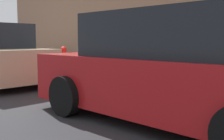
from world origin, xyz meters
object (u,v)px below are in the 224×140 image
object	(u,v)px
suitcase_teal_4	(131,68)
suitcase_red_8	(82,63)
suitcase_red_1	(182,72)
suitcase_maroon_6	(104,65)
suitcase_silver_7	(90,63)
suitcase_silver_0	(205,73)
suitcase_black_3	(147,70)
parked_car_red_0	(172,71)
fire_hydrant	(64,58)
bollard_post	(51,59)
suitcase_olive_5	(118,68)
suitcase_navy_2	(164,68)

from	to	relation	value
suitcase_teal_4	suitcase_red_8	size ratio (longest dim) A/B	0.76
suitcase_red_1	suitcase_red_8	world-z (taller)	suitcase_red_8
suitcase_maroon_6	suitcase_silver_7	world-z (taller)	suitcase_maroon_6
suitcase_silver_0	suitcase_black_3	bearing A→B (deg)	1.57
suitcase_silver_7	parked_car_red_0	bearing A→B (deg)	150.24
suitcase_red_8	parked_car_red_0	size ratio (longest dim) A/B	0.19
suitcase_black_3	suitcase_silver_7	distance (m)	2.09
suitcase_silver_0	parked_car_red_0	bearing A→B (deg)	102.97
fire_hydrant	suitcase_red_1	bearing A→B (deg)	179.25
suitcase_silver_7	suitcase_red_8	xyz separation A→B (m)	(0.49, -0.13, -0.04)
parked_car_red_0	suitcase_silver_7	bearing A→B (deg)	-29.76
suitcase_silver_0	suitcase_teal_4	distance (m)	2.09
suitcase_silver_0	bollard_post	distance (m)	5.54
suitcase_black_3	suitcase_red_8	world-z (taller)	suitcase_red_8
suitcase_olive_5	parked_car_red_0	bearing A→B (deg)	141.35
suitcase_black_3	bollard_post	bearing A→B (deg)	2.53
suitcase_black_3	suitcase_maroon_6	size ratio (longest dim) A/B	0.91
fire_hydrant	parked_car_red_0	distance (m)	6.16
suitcase_maroon_6	parked_car_red_0	world-z (taller)	parked_car_red_0
suitcase_maroon_6	suitcase_silver_7	xyz separation A→B (m)	(0.52, 0.11, 0.03)
suitcase_black_3	bollard_post	distance (m)	3.95
suitcase_teal_4	suitcase_red_1	bearing A→B (deg)	178.57
suitcase_silver_0	suitcase_red_8	xyz separation A→B (m)	(4.16, 0.01, 0.01)
suitcase_maroon_6	bollard_post	distance (m)	2.39
suitcase_navy_2	suitcase_olive_5	size ratio (longest dim) A/B	1.38
suitcase_black_3	suitcase_teal_4	bearing A→B (deg)	5.07
suitcase_teal_4	parked_car_red_0	distance (m)	3.67
bollard_post	suitcase_silver_0	bearing A→B (deg)	-177.74
fire_hydrant	bollard_post	world-z (taller)	fire_hydrant
suitcase_maroon_6	suitcase_red_8	distance (m)	1.01
suitcase_teal_4	parked_car_red_0	bearing A→B (deg)	137.08
suitcase_olive_5	suitcase_silver_0	bearing A→B (deg)	-179.20
suitcase_red_1	suitcase_maroon_6	xyz separation A→B (m)	(2.63, -0.09, 0.01)
suitcase_silver_7	suitcase_olive_5	bearing A→B (deg)	-174.53
suitcase_silver_7	suitcase_teal_4	bearing A→B (deg)	-178.10
suitcase_navy_2	bollard_post	size ratio (longest dim) A/B	1.25
bollard_post	suitcase_maroon_6	bearing A→B (deg)	-175.55
suitcase_silver_7	fire_hydrant	world-z (taller)	suitcase_silver_7
suitcase_silver_0	parked_car_red_0	distance (m)	2.66
suitcase_teal_4	bollard_post	world-z (taller)	bollard_post
suitcase_red_1	suitcase_silver_7	bearing A→B (deg)	0.24
suitcase_olive_5	suitcase_red_8	xyz separation A→B (m)	(1.58, -0.02, 0.06)
suitcase_navy_2	suitcase_maroon_6	distance (m)	2.12
suitcase_silver_0	suitcase_silver_7	bearing A→B (deg)	2.19
fire_hydrant	suitcase_teal_4	bearing A→B (deg)	179.62
suitcase_silver_0	suitcase_olive_5	xyz separation A→B (m)	(2.59, 0.04, -0.05)
suitcase_black_3	suitcase_silver_7	size ratio (longest dim) A/B	0.93
suitcase_silver_0	suitcase_silver_7	world-z (taller)	suitcase_silver_7
suitcase_black_3	suitcase_red_8	bearing A→B (deg)	-0.66
suitcase_red_1	parked_car_red_0	xyz separation A→B (m)	(-1.11, 2.45, 0.31)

